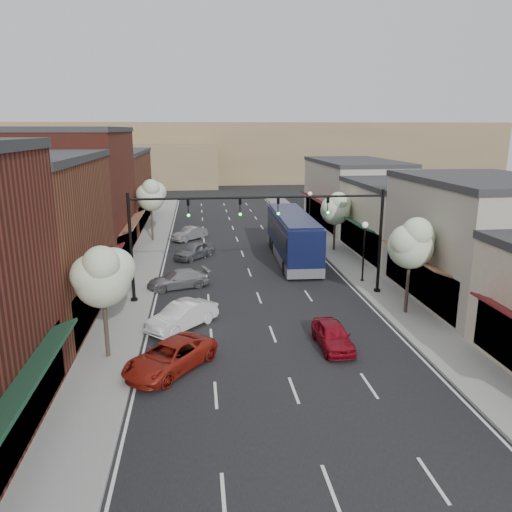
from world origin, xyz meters
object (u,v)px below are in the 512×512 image
object	(u,v)px
lamp_post_near	(364,242)
coach_bus	(292,236)
parked_car_d	(195,250)
parked_car_a	(170,357)
tree_left_far	(151,195)
parked_car_e	(189,234)
lamp_post_far	(310,205)
signal_mast_right	(346,227)
signal_mast_left	(169,231)
tree_right_far	(336,207)
parked_car_c	(178,279)
parked_car_b	(182,316)
tree_left_near	(103,275)
tree_right_near	(412,242)
red_hatchback	(333,335)

from	to	relation	value
lamp_post_near	coach_bus	world-z (taller)	lamp_post_near
parked_car_d	parked_car_a	bearing A→B (deg)	-52.14
tree_left_far	parked_car_a	size ratio (longest dim) A/B	1.28
parked_car_a	parked_car_e	distance (m)	27.79
coach_bus	lamp_post_far	bearing A→B (deg)	71.73
signal_mast_right	signal_mast_left	xyz separation A→B (m)	(-11.24, 0.00, 0.00)
parked_car_d	lamp_post_near	bearing A→B (deg)	5.91
signal_mast_left	tree_right_far	xyz separation A→B (m)	(13.97, 11.95, -0.63)
parked_car_c	parked_car_a	bearing A→B (deg)	-16.04
parked_car_b	parked_car_e	bearing A→B (deg)	133.89
parked_car_b	lamp_post_near	bearing A→B (deg)	73.38
lamp_post_far	tree_right_far	bearing A→B (deg)	-86.12
signal_mast_left	parked_car_d	world-z (taller)	signal_mast_left
lamp_post_far	parked_car_d	xyz separation A→B (m)	(-12.00, -9.11, -2.32)
parked_car_a	signal_mast_right	bearing A→B (deg)	79.76
tree_right_far	lamp_post_far	world-z (taller)	tree_right_far
parked_car_b	parked_car_c	bearing A→B (deg)	137.72
tree_left_near	lamp_post_near	world-z (taller)	tree_left_near
coach_bus	parked_car_c	bearing A→B (deg)	-142.54
tree_right_near	parked_car_d	distance (m)	19.87
parked_car_a	parked_car_b	size ratio (longest dim) A/B	1.10
coach_bus	parked_car_b	distance (m)	16.65
signal_mast_right	parked_car_c	distance (m)	11.95
signal_mast_left	parked_car_b	size ratio (longest dim) A/B	1.88
red_hatchback	parked_car_b	size ratio (longest dim) A/B	0.88
red_hatchback	parked_car_c	world-z (taller)	red_hatchback
tree_left_near	lamp_post_far	size ratio (longest dim) A/B	1.28
parked_car_b	parked_car_e	distance (m)	22.79
tree_right_far	coach_bus	distance (m)	5.37
signal_mast_right	tree_left_far	xyz separation A→B (m)	(-13.87, 17.95, -0.02)
tree_left_near	parked_car_d	size ratio (longest dim) A/B	1.41
tree_right_far	tree_left_far	xyz separation A→B (m)	(-16.60, 6.00, 0.61)
red_hatchback	lamp_post_far	bearing A→B (deg)	78.69
lamp_post_near	lamp_post_far	size ratio (longest dim) A/B	1.00
tree_left_near	red_hatchback	bearing A→B (deg)	0.31
red_hatchback	signal_mast_left	bearing A→B (deg)	135.25
signal_mast_right	parked_car_c	world-z (taller)	signal_mast_right
tree_left_near	lamp_post_far	world-z (taller)	tree_left_near
tree_left_far	parked_car_d	size ratio (longest dim) A/B	1.52
tree_right_far	parked_car_e	distance (m)	14.88
red_hatchback	parked_car_b	distance (m)	8.34
tree_right_near	coach_bus	size ratio (longest dim) A/B	0.46
tree_right_near	tree_left_near	xyz separation A→B (m)	(-16.60, -4.00, -0.23)
signal_mast_left	lamp_post_near	xyz separation A→B (m)	(13.42, 2.50, -1.62)
parked_car_c	parked_car_d	size ratio (longest dim) A/B	1.07
tree_right_far	parked_car_d	xyz separation A→B (m)	(-12.55, -1.06, -3.30)
tree_right_near	parked_car_d	xyz separation A→B (m)	(-12.55, 14.94, -3.76)
lamp_post_near	parked_car_b	distance (m)	14.66
coach_bus	parked_car_c	xyz separation A→B (m)	(-9.29, -6.71, -1.40)
tree_left_near	coach_bus	xyz separation A→B (m)	(12.25, 17.54, -2.19)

